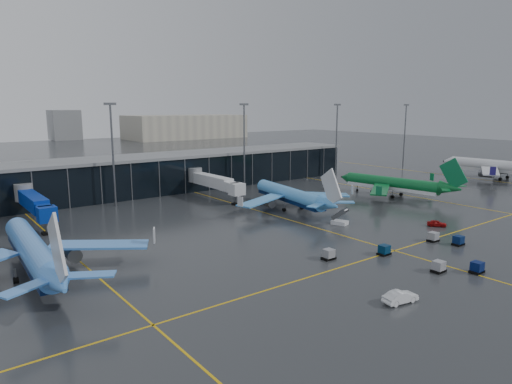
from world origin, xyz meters
TOP-DOWN VIEW (x-y plane):
  - ground at (0.00, 0.00)m, footprint 600.00×600.00m
  - terminal_pier at (0.00, 62.00)m, footprint 142.00×17.00m
  - jet_bridges at (-35.00, 42.99)m, footprint 94.00×27.50m
  - flood_masts at (5.00, 50.00)m, footprint 203.00×0.50m
  - distant_hangars at (49.94, 270.08)m, footprint 260.00×71.00m
  - taxi_lines at (10.00, 10.61)m, footprint 220.00×120.00m
  - airliner_arkefly at (-42.16, 10.24)m, footprint 36.74×41.40m
  - airliner_klm_near at (17.26, 20.76)m, footprint 38.12×41.76m
  - airliner_aer_lingus at (50.51, 15.67)m, footprint 37.43×41.20m
  - airliner_ba at (105.62, 12.43)m, footprint 41.29×46.37m
  - baggage_carts at (10.69, -19.42)m, footprint 26.45×19.33m
  - mobile_airstair at (15.95, 3.11)m, footprint 3.13×3.74m
  - service_van_red at (30.75, -10.31)m, footprint 3.51×4.02m
  - service_van_white at (-7.43, -28.47)m, footprint 5.07×2.47m

SIDE VIEW (x-z plane):
  - ground at x=0.00m, z-range 0.00..0.00m
  - taxi_lines at x=10.00m, z-range 0.00..0.02m
  - service_van_red at x=30.75m, z-range 0.00..1.31m
  - baggage_carts at x=10.69m, z-range -0.09..1.61m
  - mobile_airstair at x=15.95m, z-range -0.95..2.49m
  - service_van_white at x=-7.43m, z-range 0.00..1.60m
  - jet_bridges at x=-35.00m, z-range 0.95..8.15m
  - terminal_pier at x=0.00m, z-range 0.07..10.77m
  - airliner_klm_near at x=17.26m, z-range 0.00..11.29m
  - airliner_aer_lingus at x=50.51m, z-range 0.00..11.31m
  - airliner_arkefly at x=-42.16m, z-range 0.00..12.28m
  - airliner_ba at x=105.62m, z-range 0.00..13.58m
  - distant_hangars at x=49.94m, z-range -2.21..19.79m
  - flood_masts at x=5.00m, z-range 1.06..26.56m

